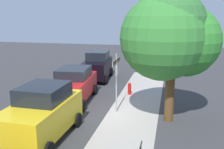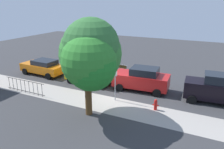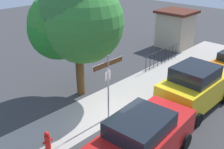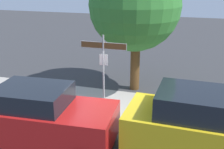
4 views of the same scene
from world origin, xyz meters
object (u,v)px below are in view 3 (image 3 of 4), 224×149
at_px(car_red, 143,138).
at_px(fire_hydrant, 47,140).
at_px(shade_tree, 73,21).
at_px(car_yellow, 195,87).
at_px(street_sign, 108,75).
at_px(utility_shed, 175,28).

xyz_separation_m(car_red, fire_hydrant, (-2.04, 2.99, -0.59)).
relative_size(shade_tree, car_red, 1.34).
relative_size(car_red, car_yellow, 1.09).
distance_m(street_sign, shade_tree, 3.28).
bearing_deg(car_yellow, shade_tree, 124.04).
bearing_deg(street_sign, shade_tree, 82.23).
distance_m(shade_tree, car_yellow, 6.65).
distance_m(utility_shed, fire_hydrant, 14.68).
relative_size(car_red, fire_hydrant, 5.95).
distance_m(car_yellow, utility_shed, 9.47).
bearing_deg(utility_shed, street_sign, -163.04).
relative_size(shade_tree, fire_hydrant, 7.97).
bearing_deg(shade_tree, car_yellow, -57.21).
bearing_deg(car_red, utility_shed, 22.58).
bearing_deg(shade_tree, car_red, -104.95).
xyz_separation_m(street_sign, car_yellow, (3.61, -2.33, -1.07)).
height_order(street_sign, shade_tree, shade_tree).
height_order(street_sign, fire_hydrant, street_sign).
relative_size(car_red, utility_shed, 1.58).
relative_size(street_sign, utility_shed, 1.04).
distance_m(street_sign, car_red, 3.23).
xyz_separation_m(street_sign, fire_hydrant, (-3.14, 0.20, -1.77)).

